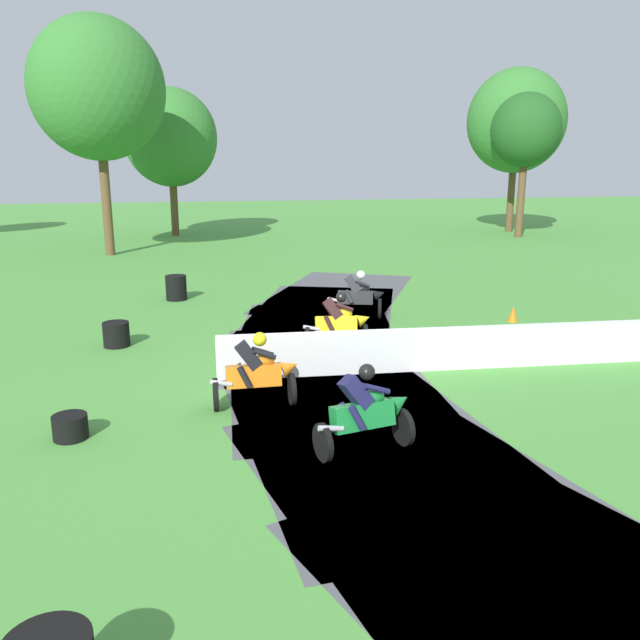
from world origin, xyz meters
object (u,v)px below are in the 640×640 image
at_px(motorcycle_chase_yellow, 339,322).
at_px(motorcycle_fourth_green, 366,411).
at_px(motorcycle_lead_black, 358,296).
at_px(tire_stack_near, 176,288).
at_px(tire_stack_mid_a, 116,334).
at_px(traffic_cone, 513,314).
at_px(tire_stack_mid_b, 70,427).
at_px(motorcycle_trailing_orange, 258,372).

xyz_separation_m(motorcycle_chase_yellow, motorcycle_fourth_green, (-0.87, -5.64, 0.01)).
xyz_separation_m(motorcycle_lead_black, motorcycle_chase_yellow, (-1.23, -2.89, 0.00)).
distance_m(motorcycle_chase_yellow, tire_stack_near, 7.51).
height_order(motorcycle_chase_yellow, tire_stack_mid_a, motorcycle_chase_yellow).
bearing_deg(tire_stack_near, traffic_cone, -27.40).
relative_size(motorcycle_chase_yellow, tire_stack_mid_a, 2.70).
height_order(motorcycle_chase_yellow, tire_stack_mid_b, motorcycle_chase_yellow).
distance_m(motorcycle_fourth_green, traffic_cone, 9.54).
relative_size(tire_stack_mid_a, traffic_cone, 1.44).
bearing_deg(motorcycle_lead_black, motorcycle_trailing_orange, -119.38).
xyz_separation_m(motorcycle_lead_black, tire_stack_near, (-5.18, 3.50, -0.24)).
bearing_deg(tire_stack_mid_a, tire_stack_near, 75.46).
height_order(motorcycle_trailing_orange, tire_stack_mid_a, motorcycle_trailing_orange).
distance_m(tire_stack_near, tire_stack_mid_a, 5.39).
height_order(tire_stack_mid_a, tire_stack_mid_b, tire_stack_mid_a).
distance_m(motorcycle_lead_black, tire_stack_mid_b, 9.84).
relative_size(motorcycle_fourth_green, tire_stack_mid_b, 2.99).
distance_m(motorcycle_trailing_orange, tire_stack_near, 9.96).
xyz_separation_m(motorcycle_lead_black, traffic_cone, (4.16, -1.34, -0.42)).
bearing_deg(motorcycle_lead_black, tire_stack_near, 145.97).
relative_size(tire_stack_near, tire_stack_mid_a, 1.26).
height_order(tire_stack_near, tire_stack_mid_b, tire_stack_near).
relative_size(motorcycle_trailing_orange, tire_stack_near, 2.10).
xyz_separation_m(motorcycle_lead_black, tire_stack_mid_b, (-6.72, -7.17, -0.44)).
bearing_deg(motorcycle_trailing_orange, traffic_cone, 32.85).
distance_m(motorcycle_trailing_orange, tire_stack_mid_b, 3.30).
bearing_deg(motorcycle_lead_black, tire_stack_mid_b, -133.17).
height_order(tire_stack_mid_b, traffic_cone, traffic_cone).
bearing_deg(tire_stack_mid_b, tire_stack_near, 81.77).
bearing_deg(traffic_cone, tire_stack_near, 152.60).
distance_m(tire_stack_mid_b, traffic_cone, 12.34).
xyz_separation_m(motorcycle_lead_black, tire_stack_mid_a, (-6.54, -1.72, -0.34)).
bearing_deg(tire_stack_mid_a, motorcycle_chase_yellow, -12.43).
bearing_deg(tire_stack_mid_b, motorcycle_chase_yellow, 37.92).
distance_m(motorcycle_lead_black, motorcycle_trailing_orange, 7.26).
relative_size(motorcycle_chase_yellow, traffic_cone, 3.89).
distance_m(tire_stack_near, traffic_cone, 10.52).
height_order(tire_stack_mid_a, traffic_cone, tire_stack_mid_a).
bearing_deg(motorcycle_fourth_green, motorcycle_chase_yellow, 81.22).
height_order(motorcycle_chase_yellow, motorcycle_fourth_green, motorcycle_fourth_green).
bearing_deg(tire_stack_mid_a, tire_stack_mid_b, -91.97).
height_order(motorcycle_lead_black, tire_stack_near, motorcycle_lead_black).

